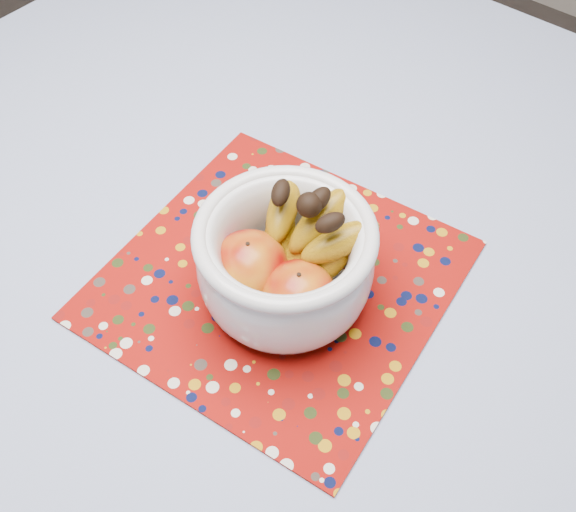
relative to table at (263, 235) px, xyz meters
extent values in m
plane|color=#2D2826|center=(0.00, 0.00, -0.67)|extent=(4.00, 4.00, 0.00)
cube|color=brown|center=(0.00, 0.00, 0.06)|extent=(1.20, 1.20, 0.04)
cylinder|color=brown|center=(-0.53, 0.53, -0.32)|extent=(0.06, 0.06, 0.71)
cube|color=#6477A7|center=(0.00, 0.00, 0.08)|extent=(1.32, 1.32, 0.01)
cube|color=maroon|center=(0.11, -0.10, 0.09)|extent=(0.45, 0.45, 0.00)
cylinder|color=silver|center=(0.14, -0.11, 0.10)|extent=(0.11, 0.11, 0.01)
cylinder|color=silver|center=(0.14, -0.11, 0.11)|extent=(0.16, 0.16, 0.01)
torus|color=silver|center=(0.14, -0.11, 0.21)|extent=(0.21, 0.21, 0.02)
ellipsoid|color=#780505|center=(0.11, -0.14, 0.15)|extent=(0.09, 0.09, 0.08)
ellipsoid|color=#780505|center=(0.18, -0.13, 0.15)|extent=(0.09, 0.09, 0.08)
sphere|color=black|center=(0.14, -0.07, 0.23)|extent=(0.03, 0.03, 0.03)
camera|label=1|loc=(0.45, -0.48, 0.79)|focal=42.00mm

